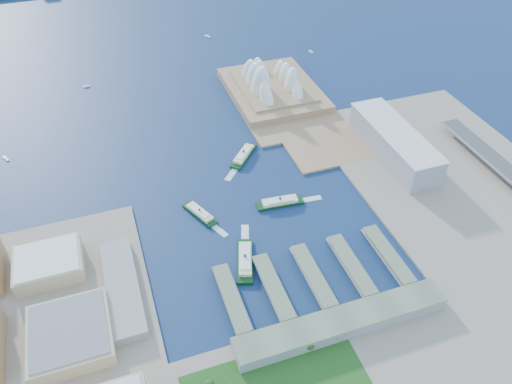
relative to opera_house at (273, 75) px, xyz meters
name	(u,v)px	position (x,y,z in m)	size (l,w,h in m)	color
ground	(273,232)	(-105.00, -280.00, -32.00)	(3000.00, 3000.00, 0.00)	#0F234A
east_land	(486,211)	(135.00, -330.00, -30.50)	(240.00, 500.00, 3.00)	gray
peninsula	(279,99)	(2.50, -20.00, -30.50)	(135.00, 220.00, 3.00)	#987553
opera_house	(273,75)	(0.00, 0.00, 0.00)	(134.00, 180.00, 58.00)	white
toaster_building	(394,143)	(90.00, -200.00, -11.50)	(45.00, 155.00, 35.00)	gray
west_buildings	(26,343)	(-355.00, -350.00, -15.50)	(200.00, 280.00, 27.00)	#99744C
ferry_wharves	(313,277)	(-91.00, -355.00, -27.35)	(184.00, 90.00, 9.30)	#5C694F
terminal_building	(342,323)	(-90.00, -415.00, -23.00)	(200.00, 28.00, 12.00)	gray
ferry_a	(200,212)	(-173.69, -227.44, -27.31)	(12.63, 49.62, 9.38)	#0D3514
ferry_b	(244,154)	(-92.82, -139.60, -26.70)	(14.27, 56.04, 10.60)	#0D3514
ferry_c	(245,259)	(-147.09, -311.43, -26.40)	(15.09, 59.27, 11.21)	#0D3514
ferry_d	(280,201)	(-81.48, -240.22, -26.80)	(13.99, 54.97, 10.39)	#0D3514
boat_a	(6,158)	(-384.93, -42.91, -30.79)	(3.13, 12.52, 2.41)	white
boat_b	(86,86)	(-270.51, 117.47, -30.67)	(3.44, 9.83, 2.65)	white
boat_c	(311,52)	(115.48, 115.65, -30.69)	(3.41, 11.69, 2.63)	white
boat_e	(207,36)	(-40.64, 238.82, -30.45)	(4.01, 12.60, 3.09)	white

